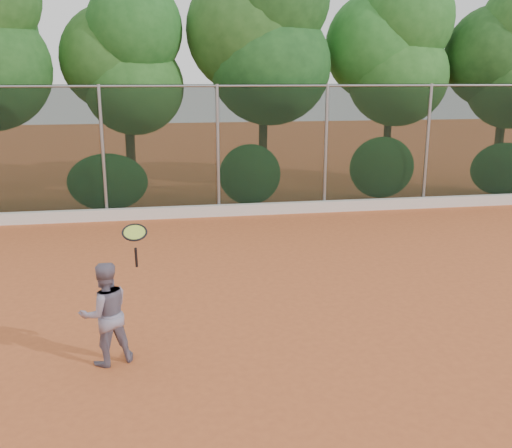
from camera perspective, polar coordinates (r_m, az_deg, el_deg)
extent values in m
plane|color=#C85F2F|center=(9.16, 1.08, -9.15)|extent=(80.00, 80.00, 0.00)
cube|color=silver|center=(15.55, -3.65, 1.36)|extent=(24.00, 0.20, 0.30)
imported|color=slate|center=(7.74, -14.83, -8.65)|extent=(0.82, 0.73, 1.39)
cube|color=black|center=(15.45, -3.82, 7.30)|extent=(24.00, 0.01, 3.50)
cylinder|color=gray|center=(15.33, -3.93, 13.61)|extent=(24.00, 0.06, 0.06)
cylinder|color=gray|center=(15.43, -15.05, 6.83)|extent=(0.09, 0.09, 3.50)
cylinder|color=gray|center=(15.45, -3.82, 7.30)|extent=(0.09, 0.09, 3.50)
cylinder|color=gray|center=(16.04, 6.99, 7.49)|extent=(0.09, 0.09, 3.50)
cylinder|color=gray|center=(17.14, 16.73, 7.43)|extent=(0.09, 0.09, 3.50)
cylinder|color=#3C2417|center=(17.73, -12.37, 6.13)|extent=(0.28, 0.28, 2.40)
ellipsoid|color=#265B1F|center=(17.46, -12.11, 13.27)|extent=(2.90, 2.40, 2.80)
ellipsoid|color=#25561D|center=(17.79, -13.88, 15.77)|extent=(3.20, 2.70, 3.10)
ellipsoid|color=#1C531D|center=(17.30, -12.07, 18.58)|extent=(2.70, 2.30, 2.90)
cylinder|color=#3F2C18|center=(17.67, 0.70, 7.41)|extent=(0.26, 0.26, 3.00)
ellipsoid|color=#286727|center=(17.48, 1.46, 15.55)|extent=(3.60, 3.00, 3.50)
ellipsoid|color=#36712B|center=(17.73, -0.39, 18.77)|extent=(3.90, 3.20, 3.80)
cylinder|color=#3F2418|center=(19.05, 12.90, 7.11)|extent=(0.24, 0.24, 2.70)
ellipsoid|color=#266020|center=(18.89, 14.01, 14.15)|extent=(3.20, 2.70, 3.10)
ellipsoid|color=#226322|center=(19.00, 12.36, 16.96)|extent=(3.50, 2.90, 3.40)
ellipsoid|color=#1F591E|center=(18.92, 14.76, 19.27)|extent=(3.00, 2.50, 3.10)
cylinder|color=#402E18|center=(20.43, 23.02, 6.52)|extent=(0.28, 0.28, 2.50)
ellipsoid|color=#2A5F24|center=(20.30, 22.84, 15.16)|extent=(3.30, 2.80, 3.20)
ellipsoid|color=#286928|center=(16.35, -14.61, 4.07)|extent=(2.20, 1.16, 1.60)
ellipsoid|color=#2A6F2A|center=(16.48, -0.60, 4.97)|extent=(1.80, 1.04, 1.76)
ellipsoid|color=#31762D|center=(17.54, 12.47, 5.54)|extent=(2.00, 1.10, 1.84)
ellipsoid|color=#256126|center=(19.43, 23.49, 5.07)|extent=(2.16, 1.12, 1.64)
cylinder|color=black|center=(7.43, -11.89, -3.30)|extent=(0.04, 0.18, 0.30)
torus|color=black|center=(7.27, -12.05, -0.82)|extent=(0.32, 0.30, 0.17)
cylinder|color=#BCDC40|center=(7.27, -12.05, -0.82)|extent=(0.28, 0.25, 0.13)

